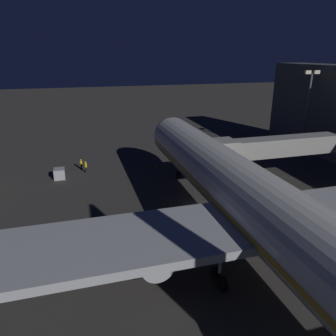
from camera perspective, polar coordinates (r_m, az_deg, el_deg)
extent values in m
plane|color=#383533|center=(39.97, 6.88, -7.48)|extent=(320.00, 320.00, 0.00)
cylinder|color=silver|center=(29.98, 14.19, -5.23)|extent=(5.90, 48.19, 5.90)
sphere|color=silver|center=(51.02, 0.76, 5.67)|extent=(5.78, 5.78, 5.78)
cube|color=gold|center=(30.17, 14.12, -5.99)|extent=(5.96, 46.26, 0.50)
cube|color=black|center=(49.13, 1.37, 6.36)|extent=(3.25, 1.40, 0.90)
cube|color=#B7BABF|center=(28.66, 16.35, -8.96)|extent=(50.66, 7.75, 0.70)
cylinder|color=black|center=(37.31, 25.74, -6.35)|extent=(2.17, 0.15, 2.17)
cylinder|color=#B7BABF|center=(27.08, -3.08, -14.31)|extent=(2.56, 5.03, 2.56)
cylinder|color=black|center=(29.16, -4.22, -11.64)|extent=(2.17, 0.15, 2.17)
cylinder|color=#B7BABF|center=(48.80, 1.93, 0.74)|extent=(0.28, 0.28, 2.26)
cylinder|color=black|center=(49.38, 1.91, -1.16)|extent=(0.45, 1.20, 1.20)
cylinder|color=#B7BABF|center=(31.45, 23.56, -12.31)|extent=(0.28, 0.28, 2.26)
cylinder|color=black|center=(32.76, 22.42, -14.36)|extent=(0.45, 1.20, 1.20)
cylinder|color=black|center=(31.96, 23.87, -15.51)|extent=(0.45, 1.20, 1.20)
cylinder|color=#B7BABF|center=(27.37, 9.20, -15.87)|extent=(0.28, 0.28, 2.26)
cylinder|color=black|center=(28.86, 8.44, -17.97)|extent=(0.45, 1.20, 1.20)
cylinder|color=black|center=(27.95, 9.59, -19.49)|extent=(0.45, 1.20, 1.20)
cube|color=#9E9E99|center=(48.00, 19.23, 3.66)|extent=(17.59, 2.60, 2.50)
cube|color=#9E9E99|center=(43.62, 9.68, 2.96)|extent=(3.20, 3.40, 3.00)
cube|color=black|center=(43.05, 8.00, 2.82)|extent=(0.70, 3.20, 2.70)
cylinder|color=#B7BABF|center=(45.16, 10.58, -1.25)|extent=(0.56, 0.56, 4.56)
cylinder|color=black|center=(46.15, 11.09, -3.47)|extent=(0.25, 0.60, 0.60)
cylinder|color=black|center=(45.64, 9.75, -3.65)|extent=(0.25, 0.60, 0.60)
cylinder|color=#59595E|center=(63.83, 23.15, 8.39)|extent=(0.40, 0.40, 14.79)
cube|color=#F9EFC6|center=(63.57, 24.74, 15.13)|extent=(1.10, 0.50, 0.60)
cube|color=#F9EFC6|center=(62.44, 23.44, 15.26)|extent=(1.10, 0.50, 0.60)
cube|color=#B7BABF|center=(51.91, -18.61, -0.95)|extent=(1.60, 1.83, 1.58)
cylinder|color=black|center=(55.19, -15.05, 0.26)|extent=(0.28, 0.28, 0.91)
cylinder|color=yellow|center=(54.97, -15.11, 0.98)|extent=(0.40, 0.40, 0.55)
sphere|color=tan|center=(54.85, -15.15, 1.37)|extent=(0.24, 0.24, 0.24)
sphere|color=yellow|center=(54.83, -15.16, 1.42)|extent=(0.23, 0.23, 0.23)
cylinder|color=black|center=(53.41, -14.26, -0.31)|extent=(0.28, 0.28, 0.93)
cylinder|color=yellow|center=(53.15, -14.34, 0.52)|extent=(0.40, 0.40, 0.70)
sphere|color=tan|center=(53.00, -14.38, 0.99)|extent=(0.24, 0.24, 0.24)
sphere|color=white|center=(52.98, -14.38, 1.05)|extent=(0.23, 0.23, 0.23)
cone|color=orange|center=(55.06, 2.33, 0.69)|extent=(0.36, 0.36, 0.55)
cone|color=orange|center=(53.90, -2.11, 0.28)|extent=(0.36, 0.36, 0.55)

